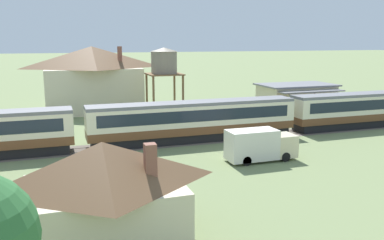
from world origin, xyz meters
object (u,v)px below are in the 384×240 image
at_px(station_building, 296,99).
at_px(delivery_truck_cream, 260,145).
at_px(passenger_train, 197,119).
at_px(station_house_brown_roof, 93,78).
at_px(cottage_brown_roof_2, 104,191).
at_px(water_tower, 164,63).

relative_size(station_building, delivery_truck_cream, 1.69).
distance_m(passenger_train, station_building, 20.82).
height_order(passenger_train, station_building, station_building).
xyz_separation_m(station_house_brown_roof, cottage_brown_roof_2, (-3.36, -39.78, -2.07)).
bearing_deg(delivery_truck_cream, passenger_train, 107.56).
bearing_deg(water_tower, station_house_brown_roof, 132.87).
bearing_deg(cottage_brown_roof_2, station_building, 43.85).
bearing_deg(station_house_brown_roof, passenger_train, -69.21).
height_order(passenger_train, water_tower, water_tower).
bearing_deg(passenger_train, cottage_brown_roof_2, -121.97).
bearing_deg(station_house_brown_roof, station_building, -23.19).
relative_size(water_tower, cottage_brown_roof_2, 1.11).
distance_m(station_building, delivery_truck_cream, 24.16).
relative_size(passenger_train, station_building, 6.47).
relative_size(passenger_train, station_house_brown_roof, 4.72).
distance_m(station_building, station_house_brown_roof, 28.76).
relative_size(passenger_train, water_tower, 7.27).
bearing_deg(water_tower, passenger_train, -90.15).
xyz_separation_m(passenger_train, station_building, (18.20, 10.11, -0.14)).
distance_m(station_building, water_tower, 19.03).
relative_size(station_building, cottage_brown_roof_2, 1.24).
bearing_deg(station_building, water_tower, 172.19).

